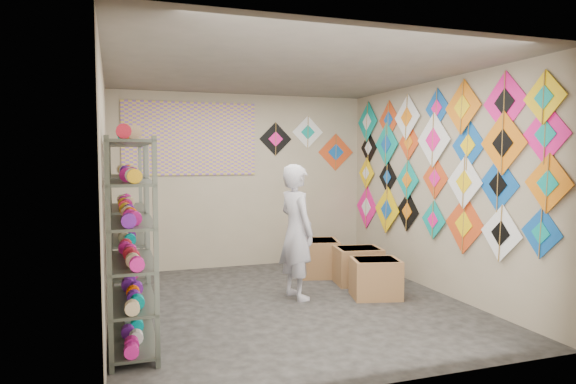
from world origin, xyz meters
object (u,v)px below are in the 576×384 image
object	(u,v)px
shelf_rack_back	(127,226)
shopkeeper	(296,232)
shelf_rack_front	(131,244)
carton_b	(358,266)
carton_c	(319,258)
carton_a	(376,278)

from	to	relation	value
shelf_rack_back	shopkeeper	size ratio (longest dim) A/B	1.16
shelf_rack_front	carton_b	xyz separation A→B (m)	(3.00, 1.46, -0.70)
shelf_rack_front	carton_b	distance (m)	3.41
shelf_rack_back	carton_c	bearing A→B (deg)	16.21
shopkeeper	carton_a	size ratio (longest dim) A/B	2.87
shopkeeper	carton_b	size ratio (longest dim) A/B	2.72
shelf_rack_front	shelf_rack_back	size ratio (longest dim) A/B	1.00
shelf_rack_back	carton_c	size ratio (longest dim) A/B	3.18
shelf_rack_back	carton_a	size ratio (longest dim) A/B	3.32
carton_b	carton_c	xyz separation A→B (m)	(-0.32, 0.62, 0.01)
shopkeeper	carton_c	bearing A→B (deg)	-46.34
shelf_rack_back	carton_b	distance (m)	3.08
carton_c	shelf_rack_back	bearing A→B (deg)	-149.55
shelf_rack_front	shelf_rack_back	distance (m)	1.30
carton_a	carton_b	distance (m)	0.69
shelf_rack_back	shopkeeper	xyz separation A→B (m)	(1.96, -0.22, -0.13)
shelf_rack_front	carton_a	world-z (taller)	shelf_rack_front
carton_b	carton_c	size ratio (longest dim) A/B	1.01
shelf_rack_front	carton_a	xyz separation A→B (m)	(2.89, 0.78, -0.71)
shopkeeper	carton_c	world-z (taller)	shopkeeper
carton_a	shelf_rack_back	bearing A→B (deg)	-176.35
shelf_rack_front	shopkeeper	distance (m)	2.24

